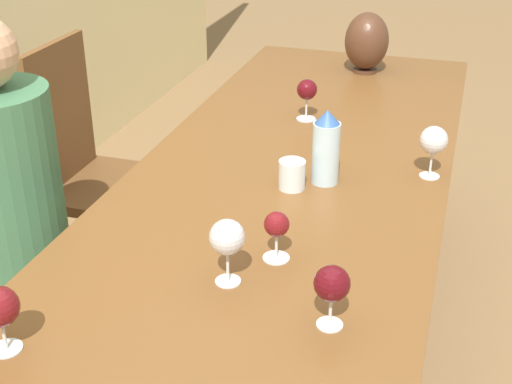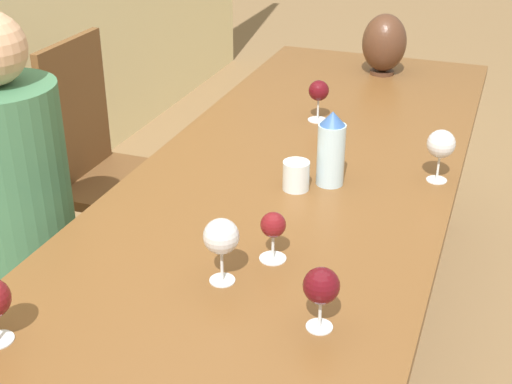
{
  "view_description": "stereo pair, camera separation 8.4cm",
  "coord_description": "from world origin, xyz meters",
  "px_view_note": "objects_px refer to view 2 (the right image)",
  "views": [
    {
      "loc": [
        -1.69,
        -0.47,
        1.66
      ],
      "look_at": [
        -0.17,
        0.0,
        0.84
      ],
      "focal_mm": 50.0,
      "sensor_mm": 36.0,
      "label": 1
    },
    {
      "loc": [
        -1.67,
        -0.55,
        1.66
      ],
      "look_at": [
        -0.17,
        0.0,
        0.84
      ],
      "focal_mm": 50.0,
      "sensor_mm": 36.0,
      "label": 2
    }
  ],
  "objects_px": {
    "water_bottle": "(331,149)",
    "wine_glass_2": "(441,145)",
    "wine_glass_1": "(273,227)",
    "person_near": "(19,205)",
    "wine_glass_3": "(221,237)",
    "wine_glass_5": "(319,92)",
    "water_tumbler": "(296,175)",
    "wine_glass_6": "(321,287)",
    "chair_near": "(2,244)",
    "vase": "(384,43)",
    "chair_far": "(108,163)"
  },
  "relations": [
    {
      "from": "water_bottle",
      "to": "wine_glass_2",
      "type": "bearing_deg",
      "value": -66.41
    },
    {
      "from": "wine_glass_1",
      "to": "person_near",
      "type": "xyz_separation_m",
      "value": [
        0.14,
        0.84,
        -0.17
      ]
    },
    {
      "from": "water_bottle",
      "to": "wine_glass_1",
      "type": "relative_size",
      "value": 1.78
    },
    {
      "from": "wine_glass_3",
      "to": "person_near",
      "type": "xyz_separation_m",
      "value": [
        0.27,
        0.77,
        -0.19
      ]
    },
    {
      "from": "water_bottle",
      "to": "wine_glass_5",
      "type": "relative_size",
      "value": 1.52
    },
    {
      "from": "water_tumbler",
      "to": "wine_glass_3",
      "type": "relative_size",
      "value": 0.53
    },
    {
      "from": "water_tumbler",
      "to": "wine_glass_6",
      "type": "height_order",
      "value": "wine_glass_6"
    },
    {
      "from": "chair_near",
      "to": "wine_glass_5",
      "type": "bearing_deg",
      "value": -45.68
    },
    {
      "from": "vase",
      "to": "wine_glass_6",
      "type": "bearing_deg",
      "value": -172.97
    },
    {
      "from": "wine_glass_3",
      "to": "person_near",
      "type": "distance_m",
      "value": 0.84
    },
    {
      "from": "vase",
      "to": "wine_glass_1",
      "type": "bearing_deg",
      "value": -178.54
    },
    {
      "from": "water_tumbler",
      "to": "vase",
      "type": "height_order",
      "value": "vase"
    },
    {
      "from": "vase",
      "to": "wine_glass_1",
      "type": "height_order",
      "value": "vase"
    },
    {
      "from": "wine_glass_5",
      "to": "wine_glass_6",
      "type": "xyz_separation_m",
      "value": [
        -1.13,
        -0.32,
        -0.0
      ]
    },
    {
      "from": "water_tumbler",
      "to": "wine_glass_2",
      "type": "relative_size",
      "value": 0.53
    },
    {
      "from": "chair_near",
      "to": "person_near",
      "type": "height_order",
      "value": "person_near"
    },
    {
      "from": "water_bottle",
      "to": "chair_near",
      "type": "relative_size",
      "value": 0.23
    },
    {
      "from": "chair_near",
      "to": "person_near",
      "type": "distance_m",
      "value": 0.18
    },
    {
      "from": "wine_glass_3",
      "to": "water_tumbler",
      "type": "bearing_deg",
      "value": -2.14
    },
    {
      "from": "vase",
      "to": "wine_glass_2",
      "type": "height_order",
      "value": "vase"
    },
    {
      "from": "chair_far",
      "to": "wine_glass_3",
      "type": "bearing_deg",
      "value": -136.55
    },
    {
      "from": "water_tumbler",
      "to": "person_near",
      "type": "distance_m",
      "value": 0.83
    },
    {
      "from": "wine_glass_6",
      "to": "wine_glass_3",
      "type": "bearing_deg",
      "value": 70.83
    },
    {
      "from": "vase",
      "to": "wine_glass_5",
      "type": "distance_m",
      "value": 0.62
    },
    {
      "from": "wine_glass_2",
      "to": "wine_glass_6",
      "type": "distance_m",
      "value": 0.79
    },
    {
      "from": "chair_near",
      "to": "wine_glass_3",
      "type": "bearing_deg",
      "value": -107.43
    },
    {
      "from": "water_tumbler",
      "to": "wine_glass_1",
      "type": "height_order",
      "value": "wine_glass_1"
    },
    {
      "from": "wine_glass_3",
      "to": "chair_far",
      "type": "height_order",
      "value": "chair_far"
    },
    {
      "from": "wine_glass_2",
      "to": "chair_near",
      "type": "bearing_deg",
      "value": 108.83
    },
    {
      "from": "wine_glass_1",
      "to": "wine_glass_6",
      "type": "bearing_deg",
      "value": -140.81
    },
    {
      "from": "wine_glass_3",
      "to": "water_bottle",
      "type": "bearing_deg",
      "value": -9.97
    },
    {
      "from": "water_bottle",
      "to": "wine_glass_2",
      "type": "height_order",
      "value": "water_bottle"
    },
    {
      "from": "water_tumbler",
      "to": "wine_glass_5",
      "type": "height_order",
      "value": "wine_glass_5"
    },
    {
      "from": "wine_glass_2",
      "to": "wine_glass_3",
      "type": "relative_size",
      "value": 1.0
    },
    {
      "from": "water_tumbler",
      "to": "vase",
      "type": "xyz_separation_m",
      "value": [
        1.14,
        -0.02,
        0.09
      ]
    },
    {
      "from": "wine_glass_6",
      "to": "chair_near",
      "type": "xyz_separation_m",
      "value": [
        0.36,
        1.11,
        -0.33
      ]
    },
    {
      "from": "wine_glass_6",
      "to": "chair_far",
      "type": "distance_m",
      "value": 1.53
    },
    {
      "from": "wine_glass_5",
      "to": "chair_near",
      "type": "xyz_separation_m",
      "value": [
        -0.77,
        0.79,
        -0.34
      ]
    },
    {
      "from": "water_tumbler",
      "to": "chair_near",
      "type": "distance_m",
      "value": 0.95
    },
    {
      "from": "person_near",
      "to": "wine_glass_6",
      "type": "bearing_deg",
      "value": -109.3
    },
    {
      "from": "person_near",
      "to": "water_bottle",
      "type": "bearing_deg",
      "value": -70.98
    },
    {
      "from": "wine_glass_2",
      "to": "wine_glass_1",
      "type": "bearing_deg",
      "value": 151.24
    },
    {
      "from": "person_near",
      "to": "wine_glass_5",
      "type": "bearing_deg",
      "value": -42.18
    },
    {
      "from": "vase",
      "to": "wine_glass_5",
      "type": "bearing_deg",
      "value": 169.92
    },
    {
      "from": "water_tumbler",
      "to": "wine_glass_1",
      "type": "relative_size",
      "value": 0.68
    },
    {
      "from": "water_tumbler",
      "to": "vase",
      "type": "relative_size",
      "value": 0.34
    },
    {
      "from": "wine_glass_2",
      "to": "wine_glass_3",
      "type": "xyz_separation_m",
      "value": [
        -0.69,
        0.39,
        0.0
      ]
    },
    {
      "from": "water_tumbler",
      "to": "wine_glass_6",
      "type": "relative_size",
      "value": 0.59
    },
    {
      "from": "wine_glass_3",
      "to": "person_near",
      "type": "bearing_deg",
      "value": 70.66
    },
    {
      "from": "water_bottle",
      "to": "vase",
      "type": "relative_size",
      "value": 0.88
    }
  ]
}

